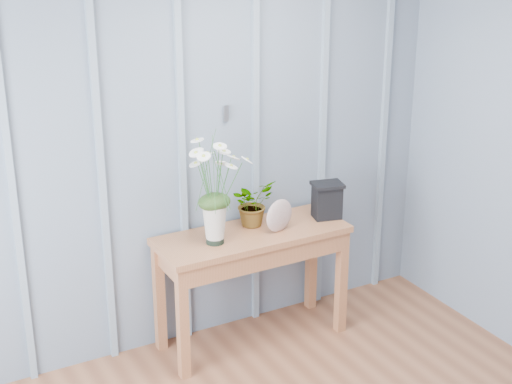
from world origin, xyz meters
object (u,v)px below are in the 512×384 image
felt_disc_vessel (279,216)px  carved_box (327,200)px  daisy_vase (214,176)px  sideboard (252,249)px

felt_disc_vessel → carved_box: carved_box is taller
daisy_vase → carved_box: 0.85m
felt_disc_vessel → carved_box: size_ratio=0.89×
sideboard → felt_disc_vessel: felt_disc_vessel is taller
sideboard → carved_box: carved_box is taller
daisy_vase → felt_disc_vessel: daisy_vase is taller
daisy_vase → carved_box: (0.80, 0.01, -0.30)m
carved_box → daisy_vase: bearing=-179.1°
daisy_vase → carved_box: daisy_vase is taller
sideboard → daisy_vase: size_ratio=1.78×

